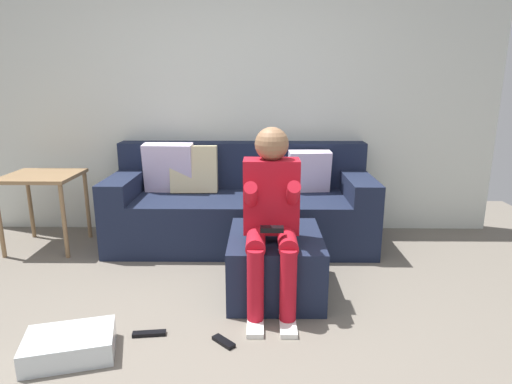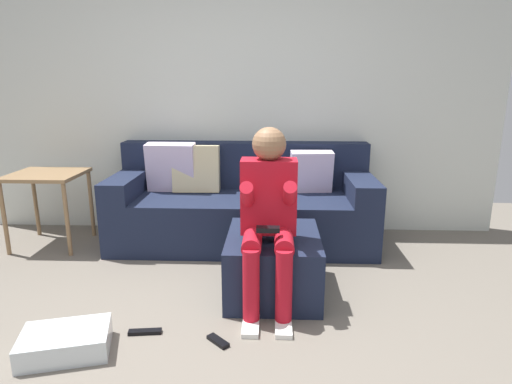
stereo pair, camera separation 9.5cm
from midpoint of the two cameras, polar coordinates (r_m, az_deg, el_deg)
The scene contains 9 objects.
ground_plane at distance 2.44m, azimuth -6.03°, elevation -21.76°, with size 6.50×6.50×0.00m, color #6B6359.
wall_back at distance 4.22m, azimuth -2.00°, elevation 12.56°, with size 5.00×0.10×2.61m, color silver.
couch_sectional at distance 3.94m, azimuth -1.23°, elevation -1.75°, with size 2.30×0.86×0.90m.
ottoman at distance 3.05m, azimuth 3.18°, elevation -9.36°, with size 0.63×0.75×0.42m, color #192138.
person_seated at distance 2.73m, azimuth 2.65°, elevation -2.25°, with size 0.36×0.61×1.16m.
storage_bin at distance 2.67m, azimuth -22.75°, elevation -17.74°, with size 0.45×0.31×0.13m, color silver.
side_table at distance 4.20m, azimuth -25.18°, elevation 0.97°, with size 0.60×0.55×0.66m.
remote_near_ottoman at distance 2.59m, azimuth -3.91°, elevation -18.96°, with size 0.15×0.05×0.02m, color black.
remote_by_storage_bin at distance 2.74m, azimuth -13.37°, elevation -17.44°, with size 0.19×0.05×0.02m, color black.
Camera 2 is at (0.37, -1.95, 1.43)m, focal length 30.45 mm.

